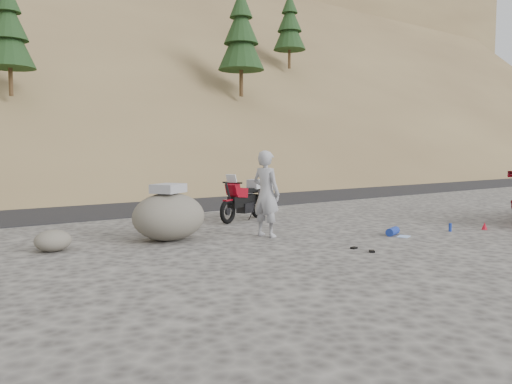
{
  "coord_description": "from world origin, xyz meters",
  "views": [
    {
      "loc": [
        -8.01,
        -8.42,
        1.95
      ],
      "look_at": [
        -1.14,
        1.02,
        1.0
      ],
      "focal_mm": 35.0,
      "sensor_mm": 36.0,
      "label": 1
    }
  ],
  "objects": [
    {
      "name": "ground",
      "position": [
        0.0,
        0.0,
        0.0
      ],
      "size": [
        140.0,
        140.0,
        0.0
      ],
      "primitive_type": "plane",
      "color": "#3E3C39",
      "rests_on": "ground"
    },
    {
      "name": "road",
      "position": [
        0.0,
        9.0,
        0.0
      ],
      "size": [
        120.0,
        7.0,
        0.05
      ],
      "primitive_type": "cube",
      "color": "black",
      "rests_on": "ground"
    },
    {
      "name": "motorcycle",
      "position": [
        0.05,
        3.16,
        0.58
      ],
      "size": [
        2.15,
        1.15,
        1.35
      ],
      "rotation": [
        0.0,
        0.0,
        0.4
      ],
      "color": "black",
      "rests_on": "ground"
    },
    {
      "name": "man",
      "position": [
        -1.14,
        0.63,
        0.0
      ],
      "size": [
        0.63,
        0.81,
        1.97
      ],
      "primitive_type": "imported",
      "rotation": [
        0.0,
        0.0,
        1.82
      ],
      "color": "#94959A",
      "rests_on": "ground"
    },
    {
      "name": "boulder",
      "position": [
        -3.18,
        1.47,
        0.54
      ],
      "size": [
        1.99,
        1.85,
        1.23
      ],
      "rotation": [
        0.0,
        0.0,
        0.35
      ],
      "color": "#58544B",
      "rests_on": "ground"
    },
    {
      "name": "small_rock",
      "position": [
        -5.56,
        1.7,
        0.21
      ],
      "size": [
        0.82,
        0.76,
        0.42
      ],
      "rotation": [
        0.0,
        0.0,
        -0.2
      ],
      "color": "#58544B",
      "rests_on": "ground"
    },
    {
      "name": "gear_blue_mat",
      "position": [
        1.33,
        -1.0,
        0.09
      ],
      "size": [
        0.5,
        0.34,
        0.19
      ],
      "primitive_type": "cylinder",
      "rotation": [
        0.0,
        1.57,
        0.35
      ],
      "color": "navy",
      "rests_on": "ground"
    },
    {
      "name": "gear_bottle",
      "position": [
        2.92,
        -1.46,
        0.1
      ],
      "size": [
        0.08,
        0.08,
        0.2
      ],
      "primitive_type": "cylinder",
      "rotation": [
        0.0,
        0.0,
        -0.13
      ],
      "color": "navy",
      "rests_on": "ground"
    },
    {
      "name": "gear_funnel",
      "position": [
        3.88,
        -1.8,
        0.09
      ],
      "size": [
        0.15,
        0.15,
        0.18
      ],
      "primitive_type": "cone",
      "rotation": [
        0.0,
        0.0,
        0.04
      ],
      "color": "#AF0B1D",
      "rests_on": "ground"
    },
    {
      "name": "gear_glove_a",
      "position": [
        -0.6,
        -1.58,
        0.02
      ],
      "size": [
        0.15,
        0.12,
        0.04
      ],
      "primitive_type": "cube",
      "rotation": [
        0.0,
        0.0,
        0.17
      ],
      "color": "black",
      "rests_on": "ground"
    },
    {
      "name": "gear_glove_b",
      "position": [
        -0.59,
        -2.03,
        0.02
      ],
      "size": [
        0.16,
        0.16,
        0.04
      ],
      "primitive_type": "cube",
      "rotation": [
        0.0,
        0.0,
        0.9
      ],
      "color": "black",
      "rests_on": "ground"
    },
    {
      "name": "gear_blue_cloth",
      "position": [
        1.37,
        -1.27,
        0.01
      ],
      "size": [
        0.4,
        0.35,
        0.01
      ],
      "primitive_type": "cube",
      "rotation": [
        0.0,
        0.0,
        0.41
      ],
      "color": "#95B6E6",
      "rests_on": "ground"
    }
  ]
}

